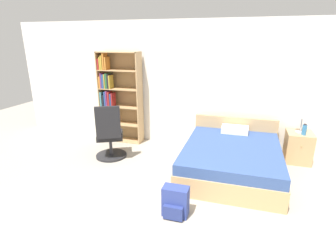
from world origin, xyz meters
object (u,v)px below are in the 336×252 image
(water_bottle, at_px, (304,130))
(office_chair, at_px, (110,136))
(bed, at_px, (232,158))
(nightstand, at_px, (298,147))
(bookshelf, at_px, (115,98))
(backpack_blue, at_px, (175,202))
(table_lamp, at_px, (303,113))

(water_bottle, bearing_deg, office_chair, -167.35)
(bed, distance_m, nightstand, 1.41)
(bookshelf, xyz_separation_m, backpack_blue, (2.00, -2.31, -0.79))
(nightstand, relative_size, backpack_blue, 1.41)
(bookshelf, height_order, nightstand, bookshelf)
(water_bottle, bearing_deg, table_lamp, 106.76)
(bookshelf, relative_size, table_lamp, 4.01)
(office_chair, xyz_separation_m, water_bottle, (3.47, 0.78, 0.21))
(nightstand, xyz_separation_m, backpack_blue, (-1.79, -2.23, -0.09))
(office_chair, relative_size, nightstand, 1.89)
(bed, bearing_deg, table_lamp, 34.00)
(office_chair, relative_size, table_lamp, 2.20)
(bookshelf, bearing_deg, bed, -17.98)
(bed, relative_size, table_lamp, 3.97)
(water_bottle, height_order, backpack_blue, water_bottle)
(bed, bearing_deg, water_bottle, 28.68)
(bookshelf, xyz_separation_m, water_bottle, (3.82, -0.19, -0.31))
(nightstand, bearing_deg, water_bottle, -76.05)
(bed, bearing_deg, nightstand, 33.47)
(bed, distance_m, backpack_blue, 1.58)
(bookshelf, relative_size, nightstand, 3.43)
(bed, xyz_separation_m, office_chair, (-2.27, -0.12, 0.20))
(bookshelf, distance_m, nightstand, 3.86)
(table_lamp, distance_m, water_bottle, 0.30)
(table_lamp, height_order, backpack_blue, table_lamp)
(water_bottle, bearing_deg, nightstand, 103.95)
(bed, relative_size, nightstand, 3.40)
(table_lamp, distance_m, backpack_blue, 2.96)
(bookshelf, xyz_separation_m, table_lamp, (3.78, -0.06, -0.04))
(table_lamp, xyz_separation_m, water_bottle, (0.04, -0.13, -0.27))
(office_chair, bearing_deg, table_lamp, 14.79)
(backpack_blue, bearing_deg, table_lamp, 51.47)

